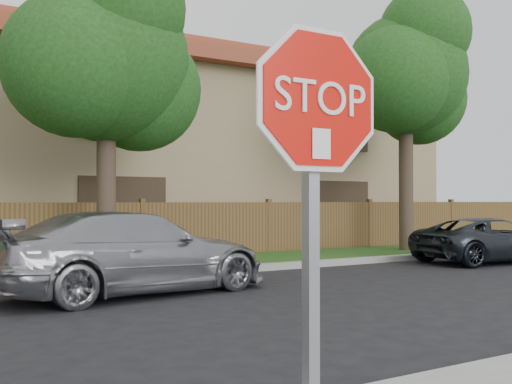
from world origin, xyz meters
TOP-DOWN VIEW (x-y plane):
  - tree_mid at (2.52, 9.57)m, footprint 4.80×3.90m
  - tree_right at (12.02, 9.57)m, footprint 4.80×3.90m
  - stop_sign at (0.16, -1.48)m, footprint 1.01×0.13m
  - sedan_right at (1.96, 6.29)m, footprint 5.28×2.79m
  - sedan_far_right at (11.96, 6.58)m, footprint 4.47×2.45m

SIDE VIEW (x-z plane):
  - sedan_far_right at x=11.96m, z-range 0.00..1.19m
  - sedan_right at x=1.96m, z-range 0.00..1.46m
  - stop_sign at x=0.16m, z-range 0.55..3.11m
  - tree_mid at x=2.52m, z-range 1.20..8.55m
  - tree_right at x=12.02m, z-range 1.47..9.67m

